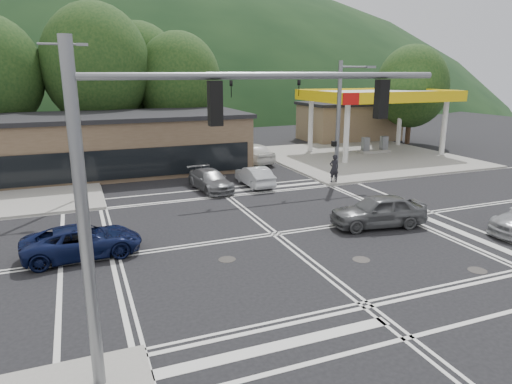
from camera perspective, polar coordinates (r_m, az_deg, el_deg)
name	(u,v)px	position (r m, az deg, el deg)	size (l,w,h in m)	color
ground	(275,234)	(21.25, 2.41, -5.27)	(120.00, 120.00, 0.00)	black
sidewalk_ne	(362,157)	(41.14, 13.10, 4.32)	(16.00, 16.00, 0.15)	gray
gas_station_canopy	(378,98)	(42.52, 14.98, 11.28)	(12.32, 8.34, 5.75)	silver
convenience_store	(349,122)	(51.87, 11.53, 8.54)	(10.00, 6.00, 3.80)	#846B4F
commercial_row	(79,147)	(35.60, -21.20, 5.26)	(24.00, 8.00, 4.00)	brown
hill_north	(112,105)	(108.76, -17.58, 10.29)	(252.00, 126.00, 140.00)	black
tree_n_b	(96,66)	(42.27, -19.34, 14.68)	(9.00, 9.00, 12.98)	#382619
tree_n_c	(179,81)	(43.20, -9.65, 13.54)	(7.60, 7.60, 10.87)	#382619
tree_n_e	(138,73)	(46.62, -14.48, 14.17)	(8.40, 8.40, 11.98)	#382619
tree_ne	(412,86)	(49.98, 18.90, 12.37)	(7.20, 7.20, 9.99)	#382619
streetlight_nw	(68,114)	(27.30, -22.40, 9.00)	(2.50, 0.25, 9.00)	slate
signal_mast_ne	(322,107)	(30.52, 8.27, 10.49)	(11.65, 0.30, 8.00)	slate
signal_mast_sw	(166,172)	(10.40, -11.24, 2.46)	(9.14, 0.28, 8.00)	slate
car_blue_west	(83,241)	(19.85, -20.86, -5.77)	(2.14, 4.65, 1.29)	#0D163D
car_grey_center	(378,211)	(22.83, 15.01, -2.28)	(1.85, 4.60, 1.57)	#545659
car_queue_a	(255,176)	(29.98, -0.18, 2.01)	(1.38, 3.95, 1.30)	silver
car_queue_b	(252,153)	(37.55, -0.49, 4.92)	(2.00, 4.98, 1.70)	white
car_northbound	(210,180)	(29.04, -5.73, 1.49)	(1.79, 4.41, 1.28)	slate
pedestrian	(334,168)	(30.81, 9.73, 2.94)	(0.67, 0.44, 1.84)	black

